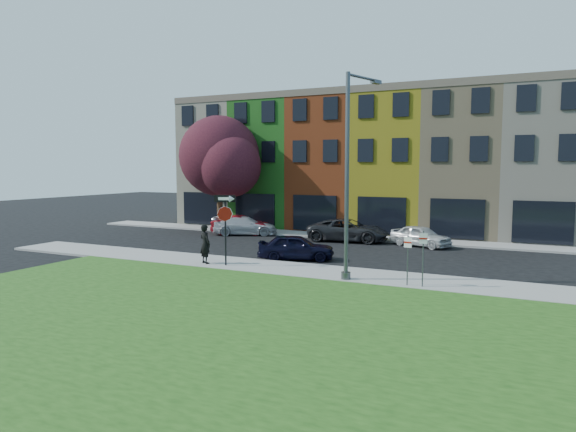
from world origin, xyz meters
The scene contains 16 objects.
ground centered at (0.00, 0.00, 0.00)m, with size 120.00×120.00×0.00m, color black.
sidewalk_near centered at (2.00, 3.00, 0.06)m, with size 40.00×3.00×0.12m, color gray.
sidewalk_far centered at (-3.00, 15.00, 0.06)m, with size 40.00×2.40×0.12m, color gray.
grass_park centered at (8.00, -6.00, 0.05)m, with size 40.00×16.00×0.10m, color #1E4513.
rowhouse_block centered at (-2.50, 21.18, 4.99)m, with size 30.00×10.12×10.00m.
stop_sign centered at (-3.91, 2.31, 2.52)m, with size 1.01×0.36×3.40m.
man centered at (-5.08, 2.30, 1.09)m, with size 0.83×0.72×1.93m, color black.
sedan_near centered at (-1.71, 5.67, 0.68)m, with size 4.28×2.93×1.35m, color black.
parked_car_red centered at (-9.50, 13.18, 0.69)m, with size 4.41×2.64×1.37m, color maroon.
parked_car_silver centered at (-9.12, 13.12, 0.66)m, with size 4.92×3.54×1.32m, color #B3B2B7.
parked_car_dark centered at (-1.42, 13.28, 0.73)m, with size 5.53×3.03×1.47m, color black.
parked_car_white centered at (3.28, 13.14, 0.65)m, with size 4.10×2.84×1.29m, color silver.
street_lamp centered at (2.41, 2.09, 4.46)m, with size 1.00×2.51×8.61m.
parking_sign_a centered at (4.95, 1.89, 1.39)m, with size 0.32×0.11×2.02m.
parking_sign_b centered at (5.55, 1.89, 1.51)m, with size 0.32×0.12×2.24m.
tree_purple centered at (-12.08, 14.65, 5.53)m, with size 7.30×6.38×8.61m.
Camera 1 is at (9.33, -18.47, 4.85)m, focal length 32.00 mm.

